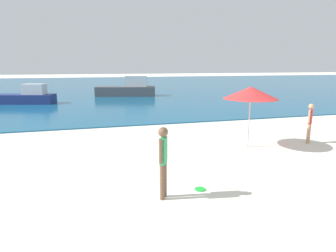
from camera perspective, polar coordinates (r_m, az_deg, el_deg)
The scene contains 7 objects.
water at distance 44.12m, azimuth -11.78°, elevation 7.99°, with size 160.00×60.00×0.06m, color #14567F.
person_standing at distance 6.42m, azimuth -0.97°, elevation -6.57°, with size 0.26×0.33×1.68m.
frisbee at distance 7.22m, azimuth 6.47°, elevation -12.49°, with size 0.27×0.27×0.03m, color green.
person_distant at distance 12.34m, azimuth 26.60°, elevation 0.92°, with size 0.31×0.23×1.56m.
boat_near at distance 24.94m, azimuth -26.47°, elevation 5.28°, with size 4.72×2.57×1.53m.
boat_far at distance 28.29m, azimuth -8.03°, elevation 7.37°, with size 5.97×3.10×1.94m.
beach_umbrella at distance 10.75m, azimuth 16.26°, elevation 6.42°, with size 1.97×1.97×2.26m.
Camera 1 is at (-2.86, -2.03, 3.01)m, focal length 30.36 mm.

